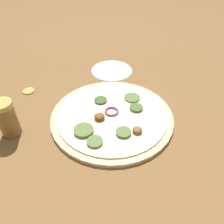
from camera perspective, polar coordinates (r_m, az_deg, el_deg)
The scene contains 5 objects.
ground_plane at distance 0.60m, azimuth 0.00°, elevation -1.46°, with size 3.00×3.00×0.00m, color brown.
pizza at distance 0.59m, azimuth -0.03°, elevation -1.03°, with size 0.33×0.33×0.03m.
spice_jar at distance 0.58m, azimuth -25.78°, elevation -1.52°, with size 0.05×0.05×0.10m.
loose_cap at distance 0.74m, azimuth -20.98°, elevation 5.28°, with size 0.04×0.04×0.01m.
flour_patch at distance 0.81m, azimuth -0.08°, elevation 10.92°, with size 0.15×0.15×0.00m.
Camera 1 is at (-0.44, 0.07, 0.40)m, focal length 35.00 mm.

